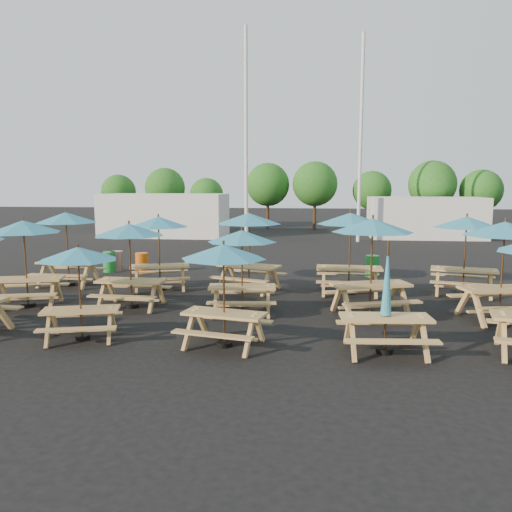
# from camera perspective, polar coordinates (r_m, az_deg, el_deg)

# --- Properties ---
(ground) EXTENTS (120.00, 120.00, 0.00)m
(ground) POSITION_cam_1_polar(r_m,az_deg,el_deg) (14.83, -0.67, -5.03)
(ground) COLOR black
(ground) RESTS_ON ground
(picnic_unit_1) EXTENTS (2.41, 2.41, 2.44)m
(picnic_unit_1) POSITION_cam_1_polar(r_m,az_deg,el_deg) (15.07, -25.03, 2.44)
(picnic_unit_1) COLOR #A67B4A
(picnic_unit_1) RESTS_ON ground
(picnic_unit_2) EXTENTS (2.08, 2.08, 2.50)m
(picnic_unit_2) POSITION_cam_1_polar(r_m,az_deg,el_deg) (17.75, -20.89, 3.59)
(picnic_unit_2) COLOR #A67B4A
(picnic_unit_2) RESTS_ON ground
(picnic_unit_3) EXTENTS (2.07, 2.07, 2.07)m
(picnic_unit_3) POSITION_cam_1_polar(r_m,az_deg,el_deg) (11.39, -19.65, -0.44)
(picnic_unit_3) COLOR #A67B4A
(picnic_unit_3) RESTS_ON ground
(picnic_unit_4) EXTENTS (1.93, 1.93, 2.35)m
(picnic_unit_4) POSITION_cam_1_polar(r_m,az_deg,el_deg) (13.99, -14.27, 2.28)
(picnic_unit_4) COLOR #A67B4A
(picnic_unit_4) RESTS_ON ground
(picnic_unit_5) EXTENTS (2.43, 2.43, 2.39)m
(picnic_unit_5) POSITION_cam_1_polar(r_m,az_deg,el_deg) (16.30, -11.08, 3.29)
(picnic_unit_5) COLOR #A67B4A
(picnic_unit_5) RESTS_ON ground
(picnic_unit_6) EXTENTS (2.11, 2.11, 2.19)m
(picnic_unit_6) POSITION_cam_1_polar(r_m,az_deg,el_deg) (10.28, -3.72, -0.31)
(picnic_unit_6) COLOR #A67B4A
(picnic_unit_6) RESTS_ON ground
(picnic_unit_7) EXTENTS (2.00, 2.00, 2.23)m
(picnic_unit_7) POSITION_cam_1_polar(r_m,az_deg,el_deg) (12.94, -1.61, 1.62)
(picnic_unit_7) COLOR #A67B4A
(picnic_unit_7) RESTS_ON ground
(picnic_unit_8) EXTENTS (2.60, 2.60, 2.52)m
(picnic_unit_8) POSITION_cam_1_polar(r_m,az_deg,el_deg) (15.79, -0.83, 3.69)
(picnic_unit_8) COLOR #A67B4A
(picnic_unit_8) RESTS_ON ground
(picnic_unit_9) EXTENTS (1.91, 1.70, 2.28)m
(picnic_unit_9) POSITION_cam_1_polar(r_m,az_deg,el_deg) (10.35, 14.64, -5.74)
(picnic_unit_9) COLOR #A67B4A
(picnic_unit_9) RESTS_ON ground
(picnic_unit_10) EXTENTS (2.60, 2.60, 2.56)m
(picnic_unit_10) POSITION_cam_1_polar(r_m,az_deg,el_deg) (13.04, 13.17, 2.67)
(picnic_unit_10) COLOR #A67B4A
(picnic_unit_10) RESTS_ON ground
(picnic_unit_11) EXTENTS (2.13, 2.13, 2.56)m
(picnic_unit_11) POSITION_cam_1_polar(r_m,az_deg,el_deg) (15.57, 10.73, 3.59)
(picnic_unit_11) COLOR #A67B4A
(picnic_unit_11) RESTS_ON ground
(picnic_unit_13) EXTENTS (2.44, 2.44, 2.51)m
(picnic_unit_13) POSITION_cam_1_polar(r_m,az_deg,el_deg) (13.69, 26.53, 2.11)
(picnic_unit_13) COLOR #A67B4A
(picnic_unit_13) RESTS_ON ground
(picnic_unit_14) EXTENTS (2.41, 2.41, 2.45)m
(picnic_unit_14) POSITION_cam_1_polar(r_m,az_deg,el_deg) (16.47, 22.91, 3.02)
(picnic_unit_14) COLOR #A67B4A
(picnic_unit_14) RESTS_ON ground
(waste_bin_0) EXTENTS (0.49, 0.49, 0.79)m
(waste_bin_0) POSITION_cam_1_polar(r_m,az_deg,el_deg) (20.32, -16.40, -0.64)
(waste_bin_0) COLOR #18852E
(waste_bin_0) RESTS_ON ground
(waste_bin_1) EXTENTS (0.49, 0.49, 0.79)m
(waste_bin_1) POSITION_cam_1_polar(r_m,az_deg,el_deg) (20.43, -15.61, -0.56)
(waste_bin_1) COLOR gray
(waste_bin_1) RESTS_ON ground
(waste_bin_2) EXTENTS (0.49, 0.49, 0.79)m
(waste_bin_2) POSITION_cam_1_polar(r_m,az_deg,el_deg) (19.67, -12.90, -0.79)
(waste_bin_2) COLOR #D25C0C
(waste_bin_2) RESTS_ON ground
(waste_bin_3) EXTENTS (0.49, 0.49, 0.79)m
(waste_bin_3) POSITION_cam_1_polar(r_m,az_deg,el_deg) (18.97, 13.13, -1.13)
(waste_bin_3) COLOR #18852E
(waste_bin_3) RESTS_ON ground
(mast_0) EXTENTS (0.20, 0.20, 12.00)m
(mast_0) POSITION_cam_1_polar(r_m,az_deg,el_deg) (28.70, -1.14, 13.36)
(mast_0) COLOR silver
(mast_0) RESTS_ON ground
(mast_1) EXTENTS (0.20, 0.20, 12.00)m
(mast_1) POSITION_cam_1_polar(r_m,az_deg,el_deg) (30.56, 11.88, 12.87)
(mast_1) COLOR silver
(mast_1) RESTS_ON ground
(event_tent_0) EXTENTS (8.00, 4.00, 2.80)m
(event_tent_0) POSITION_cam_1_polar(r_m,az_deg,el_deg) (33.84, -10.34, 4.63)
(event_tent_0) COLOR silver
(event_tent_0) RESTS_ON ground
(event_tent_1) EXTENTS (7.00, 4.00, 2.60)m
(event_tent_1) POSITION_cam_1_polar(r_m,az_deg,el_deg) (34.15, 18.75, 4.20)
(event_tent_1) COLOR silver
(event_tent_1) RESTS_ON ground
(tree_0) EXTENTS (2.80, 2.80, 4.24)m
(tree_0) POSITION_cam_1_polar(r_m,az_deg,el_deg) (42.65, -15.43, 7.08)
(tree_0) COLOR #382314
(tree_0) RESTS_ON ground
(tree_1) EXTENTS (3.11, 3.11, 4.72)m
(tree_1) POSITION_cam_1_polar(r_m,az_deg,el_deg) (39.94, -10.35, 7.66)
(tree_1) COLOR #382314
(tree_1) RESTS_ON ground
(tree_2) EXTENTS (2.59, 2.59, 3.93)m
(tree_2) POSITION_cam_1_polar(r_m,az_deg,el_deg) (38.86, -5.67, 6.96)
(tree_2) COLOR #382314
(tree_2) RESTS_ON ground
(tree_3) EXTENTS (3.36, 3.36, 5.09)m
(tree_3) POSITION_cam_1_polar(r_m,az_deg,el_deg) (39.20, 1.36, 8.15)
(tree_3) COLOR #382314
(tree_3) RESTS_ON ground
(tree_4) EXTENTS (3.41, 3.41, 5.17)m
(tree_4) POSITION_cam_1_polar(r_m,az_deg,el_deg) (38.58, 6.76, 8.18)
(tree_4) COLOR #382314
(tree_4) RESTS_ON ground
(tree_5) EXTENTS (2.94, 2.94, 4.45)m
(tree_5) POSITION_cam_1_polar(r_m,az_deg,el_deg) (39.25, 13.12, 7.31)
(tree_5) COLOR #382314
(tree_5) RESTS_ON ground
(tree_6) EXTENTS (3.38, 3.38, 5.13)m
(tree_6) POSITION_cam_1_polar(r_m,az_deg,el_deg) (38.16, 19.49, 7.73)
(tree_6) COLOR #382314
(tree_6) RESTS_ON ground
(tree_7) EXTENTS (2.95, 2.95, 4.48)m
(tree_7) POSITION_cam_1_polar(r_m,az_deg,el_deg) (39.07, 24.34, 6.83)
(tree_7) COLOR #382314
(tree_7) RESTS_ON ground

